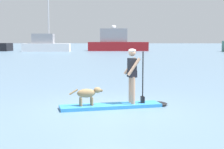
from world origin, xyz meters
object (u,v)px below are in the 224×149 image
at_px(dog, 88,94).
at_px(moored_boat_center, 117,43).
at_px(person_paddler, 132,72).
at_px(moored_boat_port, 46,45).
at_px(paddleboard, 118,106).

distance_m(dog, moored_boat_center, 53.44).
relative_size(person_paddler, moored_boat_port, 0.15).
bearing_deg(moored_boat_port, paddleboard, -74.38).
bearing_deg(dog, moored_boat_center, 90.30).
bearing_deg(moored_boat_port, person_paddler, -73.87).
bearing_deg(dog, person_paddler, 16.45).
height_order(dog, moored_boat_port, moored_boat_port).
xyz_separation_m(person_paddler, dog, (-1.32, -0.39, -0.61)).
bearing_deg(person_paddler, moored_boat_port, 106.13).
height_order(moored_boat_port, moored_boat_center, moored_boat_port).
xyz_separation_m(paddleboard, person_paddler, (0.43, 0.13, 1.02)).
height_order(paddleboard, person_paddler, person_paddler).
bearing_deg(paddleboard, dog, -163.55).
bearing_deg(person_paddler, paddleboard, -163.55).
bearing_deg(dog, moored_boat_port, 104.57).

